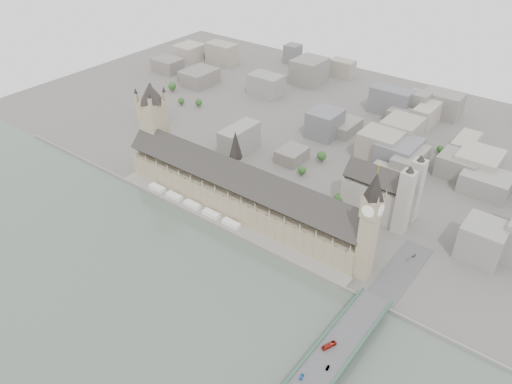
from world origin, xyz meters
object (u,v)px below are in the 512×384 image
Objects in this scene: elizabeth_tower at (370,220)px; westminster_abbey at (382,193)px; car_silver at (328,368)px; westminster_bridge at (328,363)px; victoria_tower at (154,124)px; car_blue at (301,377)px; car_approach at (414,256)px; palace_of_westminster at (240,191)px; red_bus_north at (329,346)px.

elizabeth_tower reaches higher than westminster_abbey.
westminster_abbey is 198.12m from car_silver.
car_silver is at bearing -64.14° from westminster_bridge.
victoria_tower is 20.59× the size of car_blue.
victoria_tower is 312.92m from car_blue.
victoria_tower is at bearing 148.87° from car_silver.
westminster_abbey reaches higher than car_approach.
westminster_bridge is (162.00, -107.20, -17.58)m from palace_of_westminster.
westminster_abbey is 76.38m from car_approach.
palace_of_westminster reaches higher than car_silver.
elizabeth_tower is 96.91m from westminster_abbey.
victoria_tower reaches higher than car_blue.
red_bus_north is at bearing -75.05° from westminster_abbey.
victoria_tower reaches higher than westminster_bridge.
victoria_tower is 315.09m from car_silver.
elizabeth_tower is at bearing -3.96° from victoria_tower.
westminster_bridge is at bearing 107.54° from car_silver.
victoria_tower is 301.81m from red_bus_north.
elizabeth_tower is at bearing 96.68° from car_silver.
westminster_bridge is 28.88× the size of red_bus_north.
elizabeth_tower is 22.14× the size of car_blue.
elizabeth_tower reaches higher than palace_of_westminster.
red_bus_north is at bearing 75.39° from car_blue.
elizabeth_tower reaches higher than westminster_bridge.
car_approach is (10.66, 155.64, -0.06)m from car_blue.
car_silver is (27.59, -102.90, -47.15)m from elizabeth_tower.
westminster_bridge is at bearing -82.79° from car_approach.
victoria_tower is 23.95× the size of car_silver.
elizabeth_tower is at bearing -4.85° from palace_of_westminster.
car_approach is (8.95, 123.82, -0.80)m from red_bus_north.
palace_of_westminster reaches higher than red_bus_north.
car_blue reaches higher than westminster_bridge.
westminster_abbey is at bearing 105.64° from westminster_bridge.
victoria_tower is at bearing -167.21° from car_approach.
victoria_tower is 309.91m from westminster_bridge.
palace_of_westminster reaches higher than car_blue.
victoria_tower is at bearing 177.04° from palace_of_westminster.
car_approach is at bearing 74.55° from car_blue.
car_approach is (4.42, 131.94, 5.89)m from westminster_bridge.
victoria_tower is 1.47× the size of westminster_abbey.
westminster_abbey is 16.29× the size of car_silver.
car_silver is (3.59, -7.40, 5.81)m from westminster_bridge.
elizabeth_tower reaches higher than car_approach.
elizabeth_tower reaches higher than car_blue.
red_bus_north is at bearing -20.66° from victoria_tower.
victoria_tower is 8.89× the size of red_bus_north.
westminster_bridge is 77.85× the size of car_silver.
palace_of_westminster is 54.58× the size of car_blue.
elizabeth_tower is at bearing 86.94° from car_blue.
westminster_abbey is 6.04× the size of red_bus_north.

